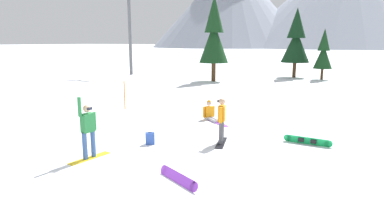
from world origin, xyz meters
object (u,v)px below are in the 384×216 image
object	(u,v)px
loose_snowboard_near_right	(307,141)
trail_marker_pole	(125,95)
snowboarder_foreground	(88,129)
snowboarder_midground	(222,120)
backpack_blue	(150,138)
snowboarder_background	(211,113)
pine_tree_leaning	(323,52)
pine_tree_twin	(214,35)
loose_snowboard_near_left	(178,177)
ski_lift_tower	(130,24)
pine_tree_slender	(296,40)

from	to	relation	value
loose_snowboard_near_right	trail_marker_pole	distance (m)	10.36
snowboarder_foreground	snowboarder_midground	xyz separation A→B (m)	(3.09, 3.50, -0.07)
backpack_blue	snowboarder_background	bearing A→B (deg)	85.67
trail_marker_pole	pine_tree_leaning	bearing A→B (deg)	69.21
backpack_blue	trail_marker_pole	xyz separation A→B (m)	(-5.01, 4.81, 0.57)
backpack_blue	pine_tree_twin	world-z (taller)	pine_tree_twin
pine_tree_leaning	backpack_blue	bearing A→B (deg)	-96.34
pine_tree_twin	pine_tree_leaning	bearing A→B (deg)	34.54
snowboarder_foreground	loose_snowboard_near_left	distance (m)	3.55
pine_tree_leaning	pine_tree_twin	xyz separation A→B (m)	(-8.92, -6.14, 1.61)
backpack_blue	loose_snowboard_near_left	bearing A→B (deg)	-43.30
loose_snowboard_near_left	trail_marker_pole	world-z (taller)	trail_marker_pole
loose_snowboard_near_right	backpack_blue	world-z (taller)	backpack_blue
loose_snowboard_near_left	ski_lift_tower	size ratio (longest dim) A/B	0.17
pine_tree_slender	ski_lift_tower	bearing A→B (deg)	-162.17
loose_snowboard_near_left	pine_tree_leaning	xyz separation A→B (m)	(0.22, 27.92, 2.56)
pine_tree_twin	snowboarder_background	bearing A→B (deg)	-66.44
snowboarder_background	pine_tree_leaning	world-z (taller)	pine_tree_leaning
backpack_blue	trail_marker_pole	distance (m)	6.97
pine_tree_leaning	pine_tree_twin	bearing A→B (deg)	-145.46
pine_tree_leaning	snowboarder_foreground	bearing A→B (deg)	-97.56
snowboarder_foreground	backpack_blue	distance (m)	2.45
trail_marker_pole	pine_tree_leaning	size ratio (longest dim) A/B	0.32
pine_tree_leaning	snowboarder_midground	bearing A→B (deg)	-91.36
snowboarder_background	backpack_blue	size ratio (longest dim) A/B	3.43
loose_snowboard_near_left	trail_marker_pole	size ratio (longest dim) A/B	1.02
loose_snowboard_near_left	pine_tree_twin	xyz separation A→B (m)	(-8.70, 21.78, 4.18)
backpack_blue	pine_tree_leaning	distance (m)	25.74
snowboarder_midground	snowboarder_background	xyz separation A→B (m)	(-1.91, 3.24, -0.57)
pine_tree_twin	pine_tree_slender	distance (m)	9.33
snowboarder_background	backpack_blue	distance (m)	4.57
snowboarder_foreground	pine_tree_leaning	xyz separation A→B (m)	(3.67, 27.63, 1.73)
snowboarder_foreground	ski_lift_tower	world-z (taller)	ski_lift_tower
snowboarder_background	loose_snowboard_near_left	world-z (taller)	snowboarder_background
snowboarder_midground	ski_lift_tower	distance (m)	27.90
snowboarder_background	pine_tree_slender	size ratio (longest dim) A/B	0.23
pine_tree_twin	ski_lift_tower	size ratio (longest dim) A/B	0.82
trail_marker_pole	pine_tree_twin	xyz separation A→B (m)	(-1.08, 14.51, 3.53)
backpack_blue	pine_tree_slender	size ratio (longest dim) A/B	0.07
snowboarder_background	pine_tree_slender	bearing A→B (deg)	90.95
snowboarder_midground	pine_tree_twin	world-z (taller)	pine_tree_twin
snowboarder_midground	loose_snowboard_near_right	size ratio (longest dim) A/B	0.97
trail_marker_pole	pine_tree_slender	size ratio (longest dim) A/B	0.22
snowboarder_midground	pine_tree_twin	xyz separation A→B (m)	(-8.35, 18.00, 3.42)
pine_tree_leaning	pine_tree_twin	size ratio (longest dim) A/B	0.63
pine_tree_leaning	ski_lift_tower	distance (m)	20.58
snowboarder_foreground	backpack_blue	xyz separation A→B (m)	(0.84, 2.17, -0.75)
snowboarder_midground	trail_marker_pole	world-z (taller)	snowboarder_midground
snowboarder_midground	pine_tree_slender	bearing A→B (deg)	95.19
ski_lift_tower	backpack_blue	bearing A→B (deg)	-50.86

